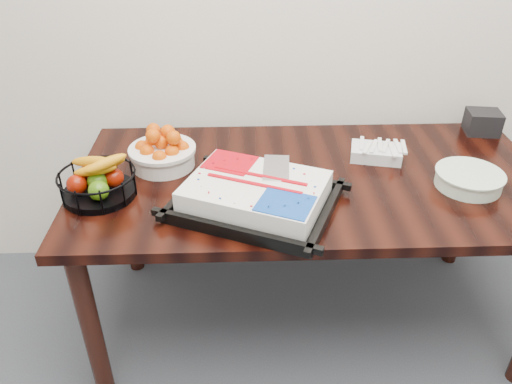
{
  "coord_description": "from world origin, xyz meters",
  "views": [
    {
      "loc": [
        -0.27,
        0.36,
        1.72
      ],
      "look_at": [
        -0.22,
        1.76,
        0.83
      ],
      "focal_mm": 35.0,
      "sensor_mm": 36.0,
      "label": 1
    }
  ],
  "objects_px": {
    "tangerine_bowl": "(162,150)",
    "plate_stack": "(469,179)",
    "table": "(311,194)",
    "napkin_box": "(483,122)",
    "fruit_basket": "(98,181)",
    "cake_tray": "(256,195)"
  },
  "relations": [
    {
      "from": "table",
      "to": "plate_stack",
      "type": "xyz_separation_m",
      "value": [
        0.56,
        -0.1,
        0.12
      ]
    },
    {
      "from": "table",
      "to": "napkin_box",
      "type": "distance_m",
      "value": 0.88
    },
    {
      "from": "napkin_box",
      "to": "cake_tray",
      "type": "bearing_deg",
      "value": -151.43
    },
    {
      "from": "fruit_basket",
      "to": "plate_stack",
      "type": "distance_m",
      "value": 1.34
    },
    {
      "from": "cake_tray",
      "to": "plate_stack",
      "type": "relative_size",
      "value": 2.58
    },
    {
      "from": "cake_tray",
      "to": "plate_stack",
      "type": "distance_m",
      "value": 0.79
    },
    {
      "from": "table",
      "to": "tangerine_bowl",
      "type": "bearing_deg",
      "value": 170.59
    },
    {
      "from": "tangerine_bowl",
      "to": "napkin_box",
      "type": "distance_m",
      "value": 1.4
    },
    {
      "from": "table",
      "to": "cake_tray",
      "type": "height_order",
      "value": "cake_tray"
    },
    {
      "from": "fruit_basket",
      "to": "plate_stack",
      "type": "height_order",
      "value": "fruit_basket"
    },
    {
      "from": "tangerine_bowl",
      "to": "napkin_box",
      "type": "relative_size",
      "value": 1.87
    },
    {
      "from": "table",
      "to": "tangerine_bowl",
      "type": "xyz_separation_m",
      "value": [
        -0.58,
        0.1,
        0.16
      ]
    },
    {
      "from": "tangerine_bowl",
      "to": "plate_stack",
      "type": "relative_size",
      "value": 1.06
    },
    {
      "from": "table",
      "to": "fruit_basket",
      "type": "bearing_deg",
      "value": -171.44
    },
    {
      "from": "cake_tray",
      "to": "napkin_box",
      "type": "distance_m",
      "value": 1.16
    },
    {
      "from": "cake_tray",
      "to": "tangerine_bowl",
      "type": "bearing_deg",
      "value": 139.4
    },
    {
      "from": "fruit_basket",
      "to": "napkin_box",
      "type": "relative_size",
      "value": 1.95
    },
    {
      "from": "cake_tray",
      "to": "napkin_box",
      "type": "xyz_separation_m",
      "value": [
        1.02,
        0.56,
        0.0
      ]
    },
    {
      "from": "plate_stack",
      "to": "napkin_box",
      "type": "bearing_deg",
      "value": 62.11
    },
    {
      "from": "table",
      "to": "napkin_box",
      "type": "xyz_separation_m",
      "value": [
        0.8,
        0.35,
        0.14
      ]
    },
    {
      "from": "napkin_box",
      "to": "table",
      "type": "bearing_deg",
      "value": -156.34
    },
    {
      "from": "tangerine_bowl",
      "to": "plate_stack",
      "type": "height_order",
      "value": "tangerine_bowl"
    }
  ]
}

